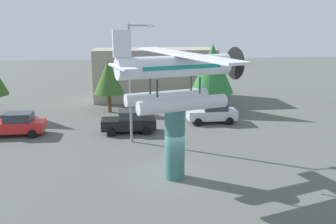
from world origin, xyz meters
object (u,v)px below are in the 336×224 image
object	(u,v)px
car_near_red	(17,124)
car_mid_black	(129,122)
streetlight_primary	(133,76)
display_pedestal	(175,143)
car_far_silver	(213,113)
tree_center_back	(212,69)
storefront_building	(155,74)
tree_east	(109,77)
floatplane_monument	(177,75)

from	to	relation	value
car_near_red	car_mid_black	world-z (taller)	same
streetlight_primary	display_pedestal	bearing A→B (deg)	-72.85
streetlight_primary	car_far_silver	bearing A→B (deg)	32.53
car_mid_black	streetlight_primary	xyz separation A→B (m)	(0.29, -2.34, 3.92)
display_pedestal	tree_center_back	world-z (taller)	tree_center_back
storefront_building	tree_center_back	size ratio (longest dim) A/B	2.07
display_pedestal	tree_east	world-z (taller)	tree_east
car_near_red	storefront_building	distance (m)	17.42
tree_east	floatplane_monument	bearing A→B (deg)	-75.07
tree_east	tree_center_back	xyz separation A→B (m)	(9.79, -0.91, 0.80)
car_far_silver	tree_center_back	distance (m)	5.24
streetlight_primary	tree_center_back	world-z (taller)	streetlight_primary
car_mid_black	display_pedestal	bearing A→B (deg)	104.55
tree_center_back	car_near_red	bearing A→B (deg)	-160.91
car_mid_black	storefront_building	distance (m)	13.58
car_far_silver	tree_center_back	xyz separation A→B (m)	(0.86, 3.97, 3.32)
floatplane_monument	car_mid_black	bearing A→B (deg)	88.77
display_pedestal	storefront_building	xyz separation A→B (m)	(0.81, 22.00, 0.79)
tree_east	tree_center_back	distance (m)	9.87
car_mid_black	car_near_red	bearing A→B (deg)	-1.86
storefront_building	tree_center_back	distance (m)	8.70
floatplane_monument	storefront_building	world-z (taller)	floatplane_monument
streetlight_primary	tree_east	xyz separation A→B (m)	(-2.06, 9.26, -1.40)
car_mid_black	car_far_silver	world-z (taller)	same
tree_east	tree_center_back	world-z (taller)	tree_center_back
car_near_red	streetlight_primary	distance (m)	10.00
display_pedestal	car_near_red	world-z (taller)	display_pedestal
tree_center_back	car_far_silver	bearing A→B (deg)	-102.28
floatplane_monument	tree_east	xyz separation A→B (m)	(-4.22, 15.81, -2.30)
car_mid_black	tree_center_back	distance (m)	10.56
car_mid_black	streetlight_primary	size ratio (longest dim) A/B	0.50
floatplane_monument	streetlight_primary	bearing A→B (deg)	91.64
car_far_silver	streetlight_primary	world-z (taller)	streetlight_primary
floatplane_monument	tree_east	size ratio (longest dim) A/B	2.05
display_pedestal	streetlight_primary	xyz separation A→B (m)	(-2.03, 6.59, 2.79)
storefront_building	tree_east	xyz separation A→B (m)	(-4.90, -6.15, 0.59)
car_mid_black	streetlight_primary	distance (m)	4.58
floatplane_monument	tree_east	distance (m)	16.52
display_pedestal	tree_east	xyz separation A→B (m)	(-4.09, 15.85, 1.38)
car_mid_black	storefront_building	size ratio (longest dim) A/B	0.31
car_near_red	storefront_building	size ratio (longest dim) A/B	0.31
car_far_silver	tree_east	size ratio (longest dim) A/B	0.84
floatplane_monument	tree_center_back	world-z (taller)	floatplane_monument
streetlight_primary	storefront_building	bearing A→B (deg)	79.56
tree_center_back	floatplane_monument	bearing A→B (deg)	-110.53
car_far_silver	tree_east	distance (m)	10.48
tree_center_back	tree_east	bearing A→B (deg)	174.70
car_near_red	streetlight_primary	xyz separation A→B (m)	(8.82, -2.62, 3.92)
display_pedestal	floatplane_monument	bearing A→B (deg)	16.60
streetlight_primary	tree_center_back	distance (m)	11.40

